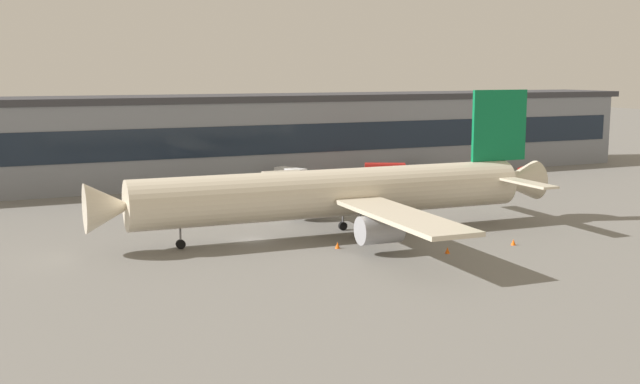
# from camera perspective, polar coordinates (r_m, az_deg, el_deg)

# --- Properties ---
(ground_plane) EXTENTS (600.00, 600.00, 0.00)m
(ground_plane) POSITION_cam_1_polar(r_m,az_deg,el_deg) (95.64, -4.98, -3.54)
(ground_plane) COLOR slate
(terminal_building) EXTENTS (203.86, 17.25, 16.02)m
(terminal_building) POSITION_cam_1_polar(r_m,az_deg,el_deg) (144.19, -11.90, 3.73)
(terminal_building) COLOR gray
(terminal_building) RESTS_ON ground_plane
(airliner) EXTENTS (60.88, 51.93, 18.02)m
(airliner) POSITION_cam_1_polar(r_m,az_deg,el_deg) (97.23, 1.46, -0.04)
(airliner) COLOR beige
(airliner) RESTS_ON ground_plane
(crew_van) EXTENTS (5.62, 4.39, 2.55)m
(crew_van) POSITION_cam_1_polar(r_m,az_deg,el_deg) (151.37, 7.57, 1.58)
(crew_van) COLOR gray
(crew_van) RESTS_ON ground_plane
(pushback_tractor) EXTENTS (5.45, 4.40, 1.75)m
(pushback_tractor) POSITION_cam_1_polar(r_m,az_deg,el_deg) (147.88, 11.82, 1.13)
(pushback_tractor) COLOR white
(pushback_tractor) RESTS_ON ground_plane
(stair_truck) EXTENTS (4.44, 6.46, 3.55)m
(stair_truck) POSITION_cam_1_polar(r_m,az_deg,el_deg) (137.43, -2.21, 1.13)
(stair_truck) COLOR white
(stair_truck) RESTS_ON ground_plane
(follow_me_car) EXTENTS (4.79, 3.31, 1.85)m
(follow_me_car) POSITION_cam_1_polar(r_m,az_deg,el_deg) (144.21, 8.10, 1.06)
(follow_me_car) COLOR gray
(follow_me_car) RESTS_ON ground_plane
(baggage_tug) EXTENTS (4.10, 3.70, 1.85)m
(baggage_tug) POSITION_cam_1_polar(r_m,az_deg,el_deg) (156.85, 14.82, 1.48)
(baggage_tug) COLOR red
(baggage_tug) RESTS_ON ground_plane
(catering_truck) EXTENTS (7.61, 5.50, 4.15)m
(catering_truck) POSITION_cam_1_polar(r_m,az_deg,el_deg) (139.39, 4.85, 1.34)
(catering_truck) COLOR red
(catering_truck) RESTS_ON ground_plane
(fuel_truck) EXTENTS (7.47, 8.28, 3.35)m
(fuel_truck) POSITION_cam_1_polar(r_m,az_deg,el_deg) (125.96, -7.70, 0.30)
(fuel_truck) COLOR black
(fuel_truck) RESTS_ON ground_plane
(traffic_cone_0) EXTENTS (0.58, 0.58, 0.73)m
(traffic_cone_0) POSITION_cam_1_polar(r_m,az_deg,el_deg) (95.38, 14.01, -3.59)
(traffic_cone_0) COLOR #F2590C
(traffic_cone_0) RESTS_ON ground_plane
(traffic_cone_1) EXTENTS (0.59, 0.59, 0.74)m
(traffic_cone_1) POSITION_cam_1_polar(r_m,az_deg,el_deg) (90.91, 1.30, -3.93)
(traffic_cone_1) COLOR #F2590C
(traffic_cone_1) RESTS_ON ground_plane
(traffic_cone_2) EXTENTS (0.57, 0.57, 0.71)m
(traffic_cone_2) POSITION_cam_1_polar(r_m,az_deg,el_deg) (89.61, 9.34, -4.25)
(traffic_cone_2) COLOR #F2590C
(traffic_cone_2) RESTS_ON ground_plane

